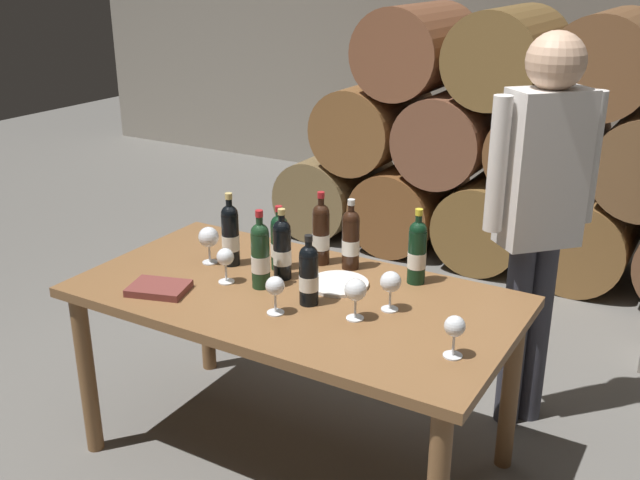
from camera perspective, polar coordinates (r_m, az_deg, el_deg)
The scene contains 21 objects.
ground_plane at distance 3.25m, azimuth -1.86°, elevation -16.31°, with size 14.00×14.00×0.00m, color #66635E.
cellar_back_wall at distance 6.55m, azimuth 18.63°, elevation 14.93°, with size 10.00×0.24×2.80m, color gray.
barrel_stack at distance 5.12m, azimuth 13.80°, elevation 6.65°, with size 3.12×0.90×1.69m.
dining_table at distance 2.89m, azimuth -2.01°, elevation -5.69°, with size 1.70×0.90×0.76m.
wine_bottle_0 at distance 3.08m, azimuth -6.95°, elevation 0.45°, with size 0.07×0.07×0.31m.
wine_bottle_1 at distance 2.91m, azimuth 7.52°, elevation -0.88°, with size 0.07×0.07×0.31m.
wine_bottle_2 at distance 2.85m, azimuth -4.64°, elevation -1.14°, with size 0.07×0.07×0.32m.
wine_bottle_3 at distance 3.03m, azimuth 2.39°, elevation 0.10°, with size 0.07×0.07×0.30m.
wine_bottle_4 at distance 2.71m, azimuth -0.88°, elevation -2.66°, with size 0.07×0.07×0.27m.
wine_bottle_5 at distance 3.03m, azimuth -3.16°, elevation -0.12°, with size 0.07×0.07×0.27m.
wine_bottle_6 at distance 2.93m, azimuth -2.95°, elevation -0.66°, with size 0.07×0.07×0.29m.
wine_bottle_7 at distance 3.07m, azimuth 0.07°, elevation 0.54°, with size 0.07×0.07×0.31m.
wine_glass_0 at distance 3.11m, azimuth -8.61°, elevation 0.16°, with size 0.09×0.09×0.16m.
wine_glass_1 at distance 2.40m, azimuth 10.38°, elevation -6.72°, with size 0.07×0.07×0.14m.
wine_glass_2 at distance 2.60m, azimuth 2.77°, elevation -3.97°, with size 0.08×0.08×0.15m.
wine_glass_3 at distance 2.68m, azimuth 5.49°, elevation -3.33°, with size 0.08×0.08×0.15m.
wine_glass_4 at distance 2.92m, azimuth -7.34°, elevation -1.43°, with size 0.07×0.07×0.14m.
wine_glass_5 at distance 2.65m, azimuth -3.50°, elevation -3.69°, with size 0.07×0.07×0.14m.
tasting_notebook at distance 2.92m, azimuth -12.36°, elevation -3.67°, with size 0.22×0.16×0.03m, color brown.
serving_plate at distance 2.91m, azimuth 1.42°, elevation -3.40°, with size 0.24×0.24×0.01m, color white.
sommelier_presenting at distance 3.14m, azimuth 16.69°, elevation 2.99°, with size 0.37×0.38×1.72m.
Camera 1 is at (1.39, -2.18, 1.96)m, focal length 41.36 mm.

